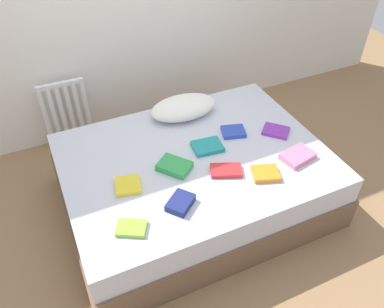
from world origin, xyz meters
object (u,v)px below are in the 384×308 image
Objects in this scene: pillow at (183,107)px; textbook_green at (174,166)px; textbook_pink at (298,156)px; textbook_teal at (207,146)px; textbook_orange at (265,173)px; textbook_lime at (131,228)px; textbook_navy at (180,203)px; textbook_red at (226,170)px; textbook_purple at (276,131)px; radiator at (66,109)px; bed at (195,180)px; textbook_yellow at (128,185)px; textbook_blue at (233,132)px.

textbook_green is (-0.33, -0.60, -0.05)m from pillow.
textbook_teal is at bearing 134.25° from textbook_pink.
textbook_orange reaches higher than textbook_lime.
textbook_red is at bearing -19.11° from textbook_navy.
textbook_purple is at bearing 72.80° from textbook_pink.
textbook_teal is (0.32, 0.11, -0.01)m from textbook_green.
textbook_purple is (1.48, -1.21, 0.11)m from radiator.
radiator reaches higher than textbook_purple.
textbook_navy is at bearing -125.52° from bed.
textbook_lime reaches higher than textbook_purple.
textbook_orange is 0.50m from textbook_teal.
textbook_green is at bearing 34.44° from textbook_navy.
textbook_green is 1.23× the size of textbook_navy.
textbook_orange reaches higher than textbook_teal.
textbook_lime is at bearing -144.18° from bed.
textbook_green is at bearing 69.78° from textbook_lime.
textbook_green is at bearing -155.16° from textbook_teal.
textbook_pink is at bearing -50.08° from textbook_purple.
radiator is 2.52× the size of textbook_teal.
textbook_orange reaches higher than textbook_purple.
textbook_yellow is (-0.92, 0.29, -0.00)m from textbook_orange.
bed is at bearing 139.28° from textbook_red.
textbook_blue is at bearing 17.09° from bed.
textbook_red is (-0.27, -0.38, -0.00)m from textbook_blue.
textbook_teal is (0.68, 0.15, 0.00)m from textbook_yellow.
textbook_orange reaches higher than textbook_yellow.
bed is 0.50m from textbook_blue.
pillow reaches higher than bed.
textbook_red is at bearing 167.63° from textbook_orange.
textbook_orange is 1.02m from textbook_lime.
textbook_green is 0.36m from textbook_yellow.
textbook_green is 1.02× the size of textbook_teal.
textbook_pink is at bearing -57.87° from pillow.
textbook_purple is at bearing 16.62° from textbook_yellow.
pillow is 1.04m from textbook_navy.
radiator is 3.04× the size of textbook_navy.
textbook_blue and textbook_red have the same top height.
radiator is 1.68m from textbook_navy.
pillow reaches higher than textbook_lime.
textbook_red is at bearing -109.59° from textbook_blue.
textbook_lime is 1.34m from textbook_pink.
textbook_orange is at bearing -86.10° from textbook_purple.
textbook_lime is 0.82× the size of textbook_red.
textbook_purple reaches higher than bed.
textbook_orange is at bearing -38.46° from textbook_navy.
pillow is 2.83× the size of textbook_purple.
radiator is at bearing 121.89° from textbook_pink.
textbook_orange is 0.33m from textbook_pink.
textbook_yellow is 0.37m from textbook_lime.
textbook_blue reaches higher than textbook_purple.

